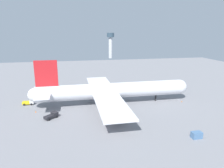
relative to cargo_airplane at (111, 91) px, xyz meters
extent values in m
plane|color=gray|center=(0.28, 0.00, -6.04)|extent=(283.49, 283.49, 0.00)
cylinder|color=silver|center=(0.28, 0.00, 0.11)|extent=(64.75, 6.70, 6.70)
sphere|color=silver|center=(32.65, 0.00, 0.11)|extent=(6.56, 6.56, 6.56)
sphere|color=silver|center=(-32.10, 0.00, 0.11)|extent=(5.69, 5.69, 5.69)
cube|color=red|center=(-26.92, 0.00, 8.82)|extent=(9.06, 0.50, 10.71)
cube|color=silver|center=(-28.21, -5.32, 1.12)|extent=(5.83, 10.05, 0.36)
cube|color=silver|center=(-28.21, 5.32, 1.12)|extent=(5.83, 10.05, 0.36)
cube|color=silver|center=(-2.96, -16.29, -0.89)|extent=(11.01, 28.57, 0.70)
cube|color=silver|center=(-2.96, 16.29, -0.89)|extent=(11.01, 28.57, 0.70)
cylinder|color=gray|center=(-1.96, -12.01, -2.65)|extent=(5.36, 2.81, 2.81)
cylinder|color=gray|center=(-1.96, -22.58, -2.65)|extent=(5.36, 2.81, 2.81)
cylinder|color=gray|center=(-1.96, 12.01, -2.65)|extent=(5.36, 2.81, 2.81)
cylinder|color=gray|center=(-1.96, 22.58, -2.65)|extent=(5.36, 2.81, 2.81)
cylinder|color=black|center=(20.99, 0.00, -4.64)|extent=(0.70, 0.70, 2.81)
cylinder|color=black|center=(-2.96, -3.68, -4.64)|extent=(0.70, 0.70, 2.81)
cylinder|color=black|center=(-2.96, 3.68, -4.64)|extent=(0.70, 0.70, 2.81)
cube|color=silver|center=(-34.64, 6.08, -4.76)|extent=(1.68, 2.15, 1.67)
cube|color=yellow|center=(-37.04, 6.13, -5.08)|extent=(3.22, 2.18, 1.04)
cylinder|color=black|center=(-34.76, 4.94, -5.60)|extent=(0.88, 0.30, 0.88)
cylinder|color=black|center=(-34.71, 7.23, -5.60)|extent=(0.88, 0.30, 0.88)
cylinder|color=black|center=(-37.74, 4.99, -5.60)|extent=(0.88, 0.30, 0.88)
cylinder|color=black|center=(-37.69, 7.29, -5.60)|extent=(0.88, 0.30, 0.88)
cube|color=#232328|center=(-23.88, -10.20, -4.84)|extent=(2.98, 2.99, 1.61)
cube|color=#232328|center=(-25.87, -11.91, -5.17)|extent=(3.84, 3.73, 0.94)
cylinder|color=black|center=(-23.09, -11.07, -5.64)|extent=(0.79, 0.73, 0.80)
cylinder|color=black|center=(-24.62, -9.28, -5.64)|extent=(0.79, 0.73, 0.80)
cylinder|color=black|center=(-25.56, -13.19, -5.64)|extent=(0.79, 0.73, 0.80)
cylinder|color=black|center=(-27.09, -11.40, -5.64)|extent=(0.79, 0.73, 0.80)
cube|color=#4C729E|center=(19.42, -35.00, -5.05)|extent=(3.15, 2.04, 1.99)
cone|color=orange|center=(32.17, -3.99, -5.75)|extent=(0.40, 0.40, 0.58)
cone|color=orange|center=(-31.62, -3.97, -5.71)|extent=(0.47, 0.47, 0.67)
cylinder|color=silver|center=(30.12, 157.54, 6.25)|extent=(4.45, 4.45, 24.59)
cylinder|color=#334756|center=(30.12, 157.54, 21.00)|extent=(8.45, 8.45, 4.90)
camera|label=1|loc=(-16.87, -85.42, 25.51)|focal=33.07mm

